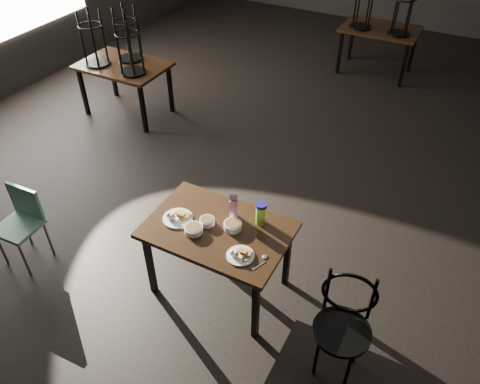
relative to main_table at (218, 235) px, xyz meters
The scene contains 13 objects.
main_table is the anchor object (origin of this frame).
plate_left 0.38m from the main_table, 169.94° to the right, with size 0.26×0.26×0.08m.
plate_right 0.38m from the main_table, 31.83° to the right, with size 0.22×0.22×0.07m.
bowl_near 0.15m from the main_table, behind, with size 0.13×0.13×0.05m.
bowl_far 0.17m from the main_table, 27.33° to the left, with size 0.15×0.15×0.06m.
bowl_big 0.23m from the main_table, 140.51° to the right, with size 0.16×0.16×0.05m.
juice_carton 0.27m from the main_table, 72.41° to the left, with size 0.08×0.08×0.26m.
water_bottle 0.41m from the main_table, 38.12° to the left, with size 0.11×0.11×0.21m.
spoon 0.51m from the main_table, 14.23° to the right, with size 0.06×0.20×0.01m.
bentwood_chair 1.22m from the main_table, 10.41° to the right, with size 0.46×0.45×0.92m.
school_chair 1.93m from the main_table, 164.75° to the right, with size 0.38×0.38×0.79m.
bg_table_left 3.51m from the main_table, 141.67° to the left, with size 1.20×0.80×1.48m.
bg_table_far 5.15m from the main_table, 89.74° to the left, with size 1.20×0.80×1.48m.
Camera 1 is at (1.23, -3.98, 3.47)m, focal length 35.00 mm.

